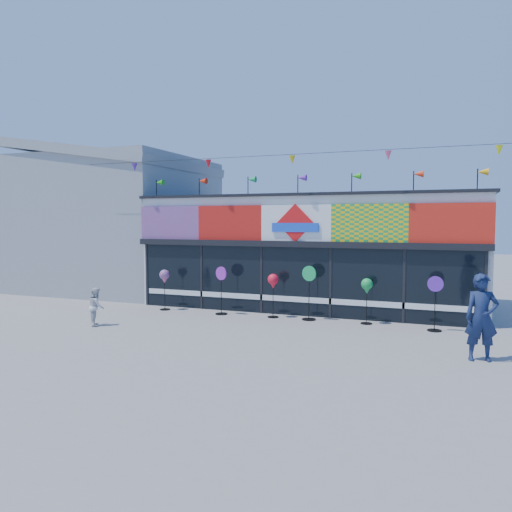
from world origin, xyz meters
The scene contains 11 objects.
ground centered at (0.00, 0.00, 0.00)m, with size 80.00×80.00×0.00m, color gray.
kite_shop centered at (0.00, 5.94, 2.05)m, with size 16.00×5.70×5.31m.
neighbour_building centered at (-10.00, 7.00, 3.20)m, with size 8.18×7.20×6.87m.
spinner_0 centered at (-4.64, 2.74, 1.15)m, with size 0.36×0.36×1.44m.
spinner_1 centered at (-2.39, 2.69, 0.86)m, with size 0.45×0.41×1.63m.
spinner_2 centered at (-0.57, 2.80, 1.15)m, with size 0.36×0.36×1.44m.
spinner_3 centered at (0.64, 2.83, 0.92)m, with size 0.48×0.44×1.74m.
spinner_4 centered at (2.45, 2.86, 1.13)m, with size 0.36×0.36×1.41m.
spinner_5 centered at (4.43, 2.56, 0.84)m, with size 0.45×0.40×1.59m.
adult_man centered at (5.49, -0.30, 0.99)m, with size 0.72×0.47×1.98m, color #162245.
child centered at (-5.16, -0.31, 0.58)m, with size 0.56×0.32×1.15m, color silver.
Camera 1 is at (4.77, -12.50, 3.16)m, focal length 35.00 mm.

